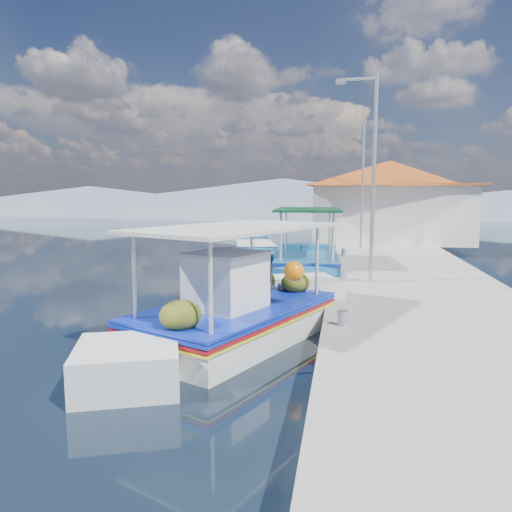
# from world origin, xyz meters

# --- Properties ---
(ground) EXTENTS (160.00, 160.00, 0.00)m
(ground) POSITION_xyz_m (0.00, 0.00, 0.00)
(ground) COLOR black
(ground) RESTS_ON ground
(quay) EXTENTS (5.00, 44.00, 0.50)m
(quay) POSITION_xyz_m (5.90, 6.00, 0.25)
(quay) COLOR #ABA8A0
(quay) RESTS_ON ground
(bollards) EXTENTS (0.20, 17.20, 0.30)m
(bollards) POSITION_xyz_m (3.80, 5.25, 0.65)
(bollards) COLOR #A5A8AD
(bollards) RESTS_ON quay
(main_caique) EXTENTS (4.52, 7.54, 2.71)m
(main_caique) POSITION_xyz_m (1.54, -2.77, 0.52)
(main_caique) COLOR white
(main_caique) RESTS_ON ground
(caique_green_canopy) EXTENTS (2.58, 7.58, 2.84)m
(caique_green_canopy) POSITION_xyz_m (2.46, 5.38, 0.42)
(caique_green_canopy) COLOR #17578B
(caique_green_canopy) RESTS_ON ground
(caique_blue_hull) EXTENTS (2.77, 5.81, 1.07)m
(caique_blue_hull) POSITION_xyz_m (-0.50, 10.61, 0.29)
(caique_blue_hull) COLOR #17578B
(caique_blue_hull) RESTS_ON ground
(harbor_building) EXTENTS (10.49, 10.49, 4.40)m
(harbor_building) POSITION_xyz_m (6.20, 15.00, 2.78)
(harbor_building) COLOR silver
(harbor_building) RESTS_ON quay
(lamp_post_near) EXTENTS (1.21, 0.14, 6.00)m
(lamp_post_near) POSITION_xyz_m (4.51, 2.00, 3.85)
(lamp_post_near) COLOR #A5A8AD
(lamp_post_near) RESTS_ON quay
(lamp_post_far) EXTENTS (1.21, 0.14, 6.00)m
(lamp_post_far) POSITION_xyz_m (4.51, 11.00, 3.85)
(lamp_post_far) COLOR #A5A8AD
(lamp_post_far) RESTS_ON quay
(mountain_ridge) EXTENTS (171.40, 96.00, 5.50)m
(mountain_ridge) POSITION_xyz_m (6.54, 56.00, 2.04)
(mountain_ridge) COLOR slate
(mountain_ridge) RESTS_ON ground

